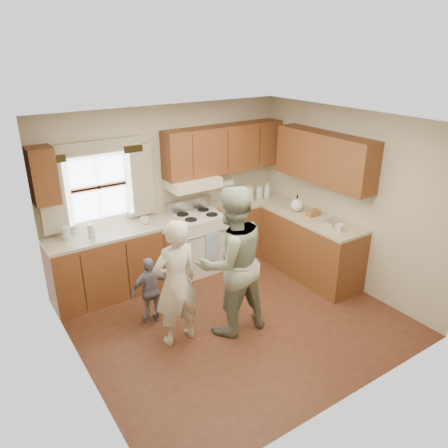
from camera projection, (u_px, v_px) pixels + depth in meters
room at (236, 229)px, 5.16m from camera, size 3.80×3.80×3.80m
kitchen_fixtures at (228, 221)px, 6.46m from camera, size 3.80×2.25×2.15m
stove at (198, 241)px, 6.72m from camera, size 0.76×0.67×1.07m
woman_left at (176, 283)px, 4.93m from camera, size 0.58×0.40×1.54m
woman_right at (231, 262)px, 5.09m from camera, size 0.93×0.74×1.84m
child at (151, 290)px, 5.41m from camera, size 0.54×0.26×0.89m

